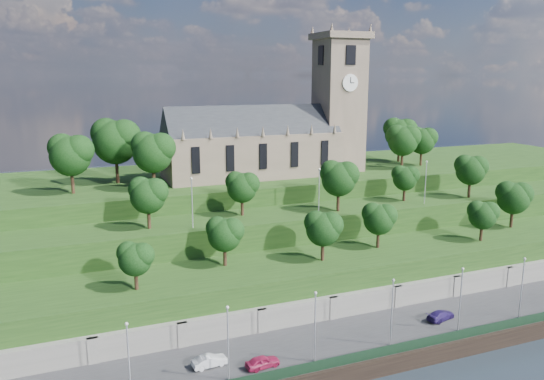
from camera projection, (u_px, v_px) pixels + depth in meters
name	position (u px, v px, depth m)	size (l,w,h in m)	color
ground	(416.00, 367.00, 61.76)	(320.00, 320.00, 0.00)	black
promenade	(387.00, 336.00, 67.00)	(160.00, 12.00, 2.00)	#2D2D30
quay_wall	(417.00, 359.00, 61.48)	(160.00, 0.50, 2.20)	black
fence	(414.00, 345.00, 61.75)	(160.00, 0.10, 1.20)	black
retaining_wall	(363.00, 307.00, 72.11)	(160.00, 2.10, 5.00)	slate
embankment_lower	(342.00, 281.00, 77.28)	(160.00, 12.00, 8.00)	#1C3B13
embankment_upper	(310.00, 246.00, 86.86)	(160.00, 10.00, 12.00)	#1C3B13
hilltop	(264.00, 208.00, 105.63)	(160.00, 32.00, 15.00)	#1C3B13
church	(276.00, 134.00, 99.09)	(38.60, 12.35, 27.60)	brown
trees_lower	(380.00, 218.00, 77.96)	(68.16, 8.81, 7.98)	black
trees_upper	(331.00, 179.00, 84.64)	(61.77, 8.08, 8.23)	black
trees_hilltop	(247.00, 141.00, 96.00)	(74.42, 16.37, 11.26)	black
lamp_posts_promenade	(392.00, 307.00, 61.88)	(60.36, 0.36, 8.35)	#B2B2B7
lamp_posts_upper	(319.00, 188.00, 81.95)	(40.36, 0.36, 7.38)	#B2B2B7
car_left	(263.00, 362.00, 57.94)	(1.55, 3.86, 1.32)	#A11A45
car_middle	(210.00, 361.00, 58.13)	(1.38, 3.95, 1.30)	silver
car_right	(441.00, 315.00, 69.28)	(1.75, 4.31, 1.25)	#271857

